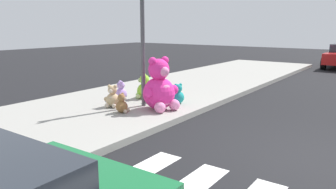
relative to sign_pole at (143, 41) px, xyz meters
name	(u,v)px	position (x,y,z in m)	size (l,w,h in m)	color
ground_plane	(308,163)	(-1.00, -4.40, -1.85)	(60.00, 60.00, 0.00)	black
sidewalk	(95,112)	(-1.00, 0.80, -1.77)	(28.00, 4.40, 0.15)	#9E9B93
sign_pole	(143,41)	(0.00, 0.00, 0.00)	(0.56, 0.11, 3.20)	#4C4C51
plush_pink_large	(160,89)	(-0.06, -0.59, -1.16)	(1.00, 0.95, 1.34)	#F22D93
plush_teal	(178,95)	(0.75, -0.58, -1.48)	(0.41, 0.40, 0.55)	teal
plush_lime	(144,88)	(0.72, 0.60, -1.41)	(0.51, 0.52, 0.72)	#8CD133
plush_white	(159,93)	(0.67, -0.02, -1.45)	(0.42, 0.44, 0.61)	white
plush_lavender	(120,92)	(0.13, 0.98, -1.47)	(0.40, 0.39, 0.56)	#B28CD8
plush_tan	(112,98)	(-0.58, 0.58, -1.46)	(0.42, 0.43, 0.59)	tan
plush_brown	(122,105)	(-0.85, -0.03, -1.50)	(0.35, 0.35, 0.48)	olive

